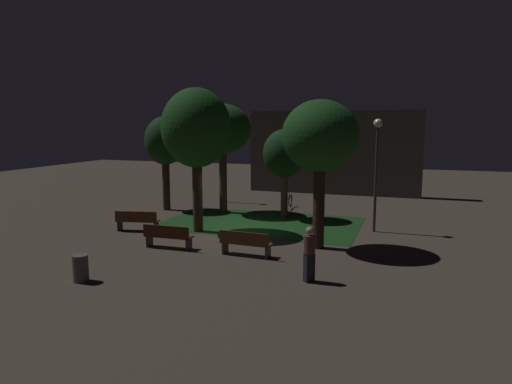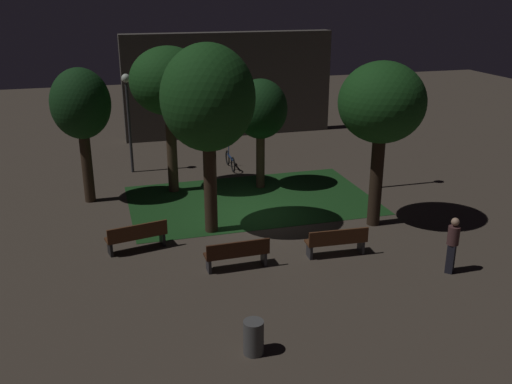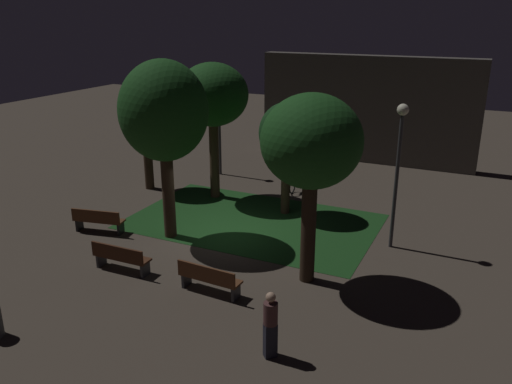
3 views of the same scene
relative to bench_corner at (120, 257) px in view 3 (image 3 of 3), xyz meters
The scene contains 15 objects.
ground_plane 4.12m from the bench_corner, 68.53° to the left, with size 60.00×60.00×0.00m, color #473D33.
grass_lawn 5.51m from the bench_corner, 70.42° to the left, with size 8.84×5.53×0.01m, color #194219.
bench_corner is the anchor object (origin of this frame).
bench_back_row 2.99m from the bench_corner, ahead, with size 1.82×0.57×0.88m.
bench_front_left 3.24m from the bench_corner, 142.57° to the left, with size 1.86×0.83×0.88m.
tree_left_canopy 7.45m from the bench_corner, 68.33° to the left, with size 2.04×2.04×4.25m.
tree_back_left 4.71m from the bench_corner, 93.10° to the left, with size 2.87×2.87×5.95m.
tree_right_canopy 8.34m from the bench_corner, 120.02° to the left, with size 2.08×2.08×4.86m.
tree_back_right 7.95m from the bench_corner, 96.23° to the left, with size 2.83×2.83×5.48m.
tree_lawn_side 6.51m from the bench_corner, 20.09° to the left, with size 2.72×2.72×5.35m.
lamp_post_path_center 10.37m from the bench_corner, 102.01° to the left, with size 0.36×0.36×4.15m.
lamp_post_plaza_east 8.99m from the bench_corner, 36.89° to the left, with size 0.36×0.36×4.69m.
bicycle 9.46m from the bench_corner, 77.64° to the left, with size 0.08×1.74×0.93m.
pedestrian 5.89m from the bench_corner, 17.76° to the right, with size 0.34×0.34×1.61m.
building_wall_backdrop 15.69m from the bench_corner, 77.24° to the left, with size 10.92×0.80×5.31m, color #4C4742.
Camera 3 is at (7.96, -14.56, 7.27)m, focal length 36.38 mm.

